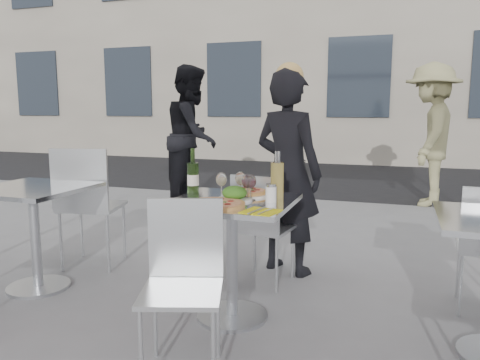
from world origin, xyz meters
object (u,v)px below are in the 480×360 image
(pizza_far, at_px, (246,193))
(salad_plate, at_px, (235,194))
(pedestrian_b, at_px, (431,135))
(side_chair_lfar, at_px, (87,198))
(napkin_right, at_px, (261,211))
(main_table, at_px, (232,234))
(chair_far, at_px, (260,220))
(pedestrian_a, at_px, (192,136))
(wineglass_red_a, at_px, (247,182))
(chair_near, at_px, (184,270))
(pizza_near, at_px, (214,204))
(sugar_shaker, at_px, (271,193))
(wineglass_red_b, at_px, (251,182))
(wine_bottle, at_px, (193,176))
(side_table_left, at_px, (34,216))
(woman_diner, at_px, (288,173))
(wineglass_white_b, at_px, (240,179))
(carafe, at_px, (277,179))
(wineglass_white_a, at_px, (221,180))
(napkin_left, at_px, (178,203))

(pizza_far, xyz_separation_m, salad_plate, (-0.01, -0.18, 0.02))
(pedestrian_b, xyz_separation_m, salad_plate, (-1.31, -4.13, -0.16))
(pedestrian_b, bearing_deg, pizza_far, -10.46)
(side_chair_lfar, height_order, napkin_right, side_chair_lfar)
(main_table, xyz_separation_m, chair_far, (0.01, 0.58, -0.05))
(pedestrian_a, xyz_separation_m, wineglass_red_a, (1.77, -3.08, -0.07))
(chair_near, relative_size, pizza_near, 2.37)
(chair_near, relative_size, sugar_shaker, 7.90)
(wineglass_red_b, xyz_separation_m, napkin_right, (0.15, -0.28, -0.11))
(salad_plate, height_order, wine_bottle, wine_bottle)
(side_table_left, height_order, wineglass_red_a, wineglass_red_a)
(pedestrian_a, height_order, wine_bottle, pedestrian_a)
(side_chair_lfar, bearing_deg, salad_plate, 147.67)
(pizza_near, xyz_separation_m, napkin_right, (0.29, -0.06, -0.01))
(wine_bottle, bearing_deg, woman_diner, 62.42)
(wineglass_red_a, height_order, napkin_right, wineglass_red_a)
(pizza_far, bearing_deg, wineglass_red_b, -62.50)
(salad_plate, relative_size, wineglass_red_a, 1.40)
(wineglass_white_b, bearing_deg, pedestrian_a, 119.53)
(chair_near, height_order, pedestrian_b, pedestrian_b)
(pedestrian_a, bearing_deg, main_table, -161.05)
(salad_plate, xyz_separation_m, napkin_right, (0.24, -0.26, -0.03))
(pedestrian_b, distance_m, sugar_shaker, 4.25)
(pedestrian_b, height_order, wineglass_red_b, pedestrian_b)
(carafe, xyz_separation_m, napkin_right, (0.01, -0.40, -0.11))
(woman_diner, relative_size, wineglass_white_a, 10.12)
(wineglass_white_b, height_order, napkin_left, wineglass_white_b)
(main_table, relative_size, chair_near, 0.89)
(pedestrian_a, relative_size, sugar_shaker, 17.39)
(chair_near, relative_size, wineglass_white_a, 5.36)
(chair_near, distance_m, wineglass_white_a, 0.73)
(wine_bottle, height_order, wineglass_red_a, wine_bottle)
(pedestrian_a, height_order, wineglass_red_a, pedestrian_a)
(carafe, distance_m, wineglass_red_b, 0.18)
(pedestrian_a, bearing_deg, pizza_near, -163.02)
(carafe, bearing_deg, pizza_far, 169.79)
(side_chair_lfar, height_order, wineglass_red_b, side_chair_lfar)
(pedestrian_a, xyz_separation_m, wineglass_white_b, (1.69, -2.99, -0.07))
(pizza_near, bearing_deg, pedestrian_a, 116.41)
(side_chair_lfar, relative_size, sugar_shaker, 9.27)
(pedestrian_a, bearing_deg, wineglass_white_a, -161.94)
(wine_bottle, height_order, napkin_right, wine_bottle)
(sugar_shaker, bearing_deg, main_table, -174.06)
(sugar_shaker, bearing_deg, woman_diner, 96.94)
(side_table_left, bearing_deg, wineglass_white_a, 1.78)
(wineglass_white_a, bearing_deg, wineglass_red_a, -5.37)
(pedestrian_b, distance_m, pizza_far, 4.16)
(chair_near, xyz_separation_m, pizza_near, (0.01, 0.39, 0.26))
(main_table, xyz_separation_m, wine_bottle, (-0.31, 0.12, 0.32))
(sugar_shaker, bearing_deg, wineglass_white_a, 176.51)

